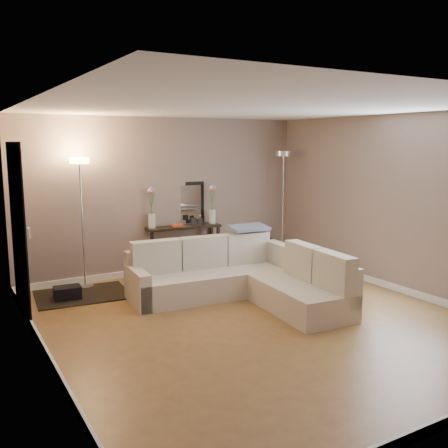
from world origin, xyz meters
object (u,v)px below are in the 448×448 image
sectional_sofa (242,278)px  console_table (179,246)px  floor_lamp_lit (81,197)px  floor_lamp_unlit (283,184)px

sectional_sofa → console_table: bearing=94.1°
console_table → floor_lamp_lit: 1.90m
console_table → floor_lamp_unlit: 2.22m
floor_lamp_unlit → console_table: bearing=171.9°
console_table → floor_lamp_lit: size_ratio=0.67×
floor_lamp_lit → console_table: bearing=5.3°
sectional_sofa → console_table: size_ratio=1.86×
sectional_sofa → console_table: sectional_sofa is taller
sectional_sofa → floor_lamp_unlit: size_ratio=1.20×
sectional_sofa → floor_lamp_unlit: 2.65m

